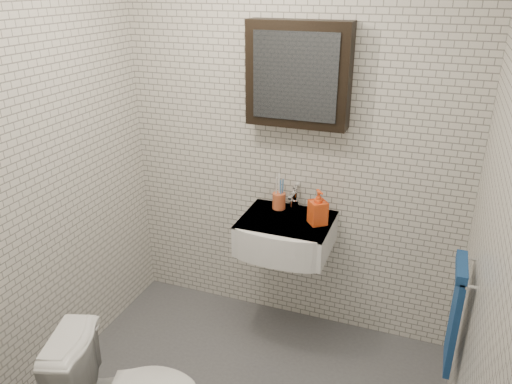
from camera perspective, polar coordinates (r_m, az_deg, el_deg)
room_shell at (r=2.17m, az=-3.45°, el=3.22°), size 2.22×2.02×2.51m
washbasin at (r=3.07m, az=3.26°, el=-4.99°), size 0.55×0.50×0.20m
faucet at (r=3.17m, az=4.40°, el=-0.84°), size 0.06×0.20×0.15m
mirror_cabinet at (r=2.94m, az=4.85°, el=13.20°), size 0.60×0.15×0.60m
towel_rail at (r=2.67m, az=21.86°, el=-12.46°), size 0.09×0.30×0.58m
toothbrush_cup at (r=3.18m, az=2.65°, el=-0.92°), size 0.11×0.11×0.23m
soap_bottle at (r=2.98m, az=7.10°, el=-1.73°), size 0.14×0.14×0.22m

